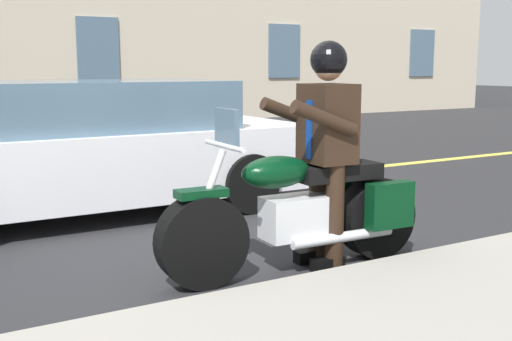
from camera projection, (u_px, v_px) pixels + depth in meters
ground_plane at (163, 233)px, 5.93m from camera, size 80.00×80.00×0.00m
lane_center_stripe at (100, 196)px, 7.63m from camera, size 60.00×0.16×0.01m
motorcycle_main at (304, 212)px, 4.82m from camera, size 2.22×0.64×1.26m
rider_main at (326, 135)px, 4.81m from camera, size 0.63×0.56×1.74m
car_silver at (95, 148)px, 6.69m from camera, size 4.60×1.92×1.40m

